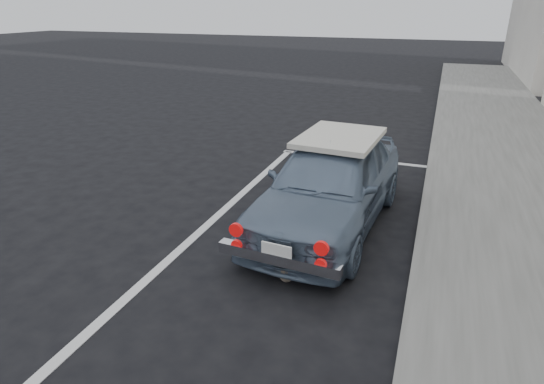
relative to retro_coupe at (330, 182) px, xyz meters
The scene contains 4 objects.
pline_front 2.98m from the retro_coupe, 92.58° to the left, with size 3.00×0.12×0.01m, color silver.
pline_side 1.75m from the retro_coupe, 159.13° to the right, with size 0.12×7.00×0.01m, color silver.
retro_coupe is the anchor object (origin of this frame).
cat 1.59m from the retro_coupe, 93.29° to the right, with size 0.21×0.42×0.22m.
Camera 1 is at (1.85, -1.94, 2.80)m, focal length 30.00 mm.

